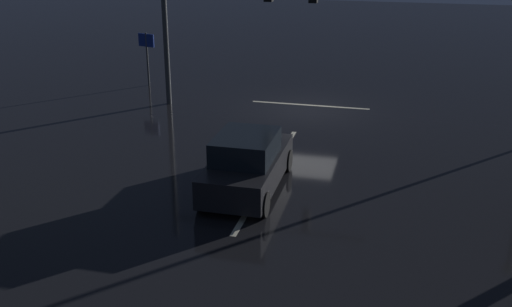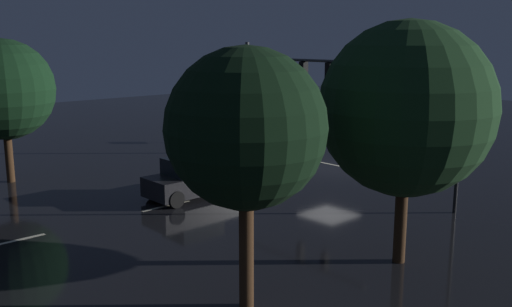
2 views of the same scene
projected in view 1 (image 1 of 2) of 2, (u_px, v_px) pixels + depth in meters
ground_plane at (307, 110)px, 24.60m from camera, size 80.00×80.00×0.00m
traffic_signal_assembly at (233, 2)px, 23.34m from camera, size 8.79×0.47×6.36m
lane_dash_far at (289, 142)px, 20.97m from camera, size 0.16×2.20×0.01m
lane_dash_mid at (244, 217)px, 15.53m from camera, size 0.16×2.20×0.01m
stop_bar at (310, 105)px, 25.27m from camera, size 5.00×0.16×0.01m
car_approaching at (247, 164)px, 16.87m from camera, size 1.91×4.37×1.70m
route_sign at (147, 48)px, 27.83m from camera, size 0.88×0.32×2.50m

